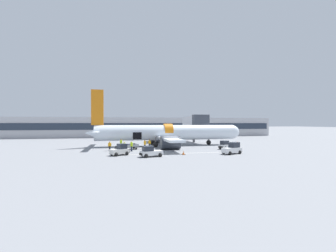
{
  "coord_description": "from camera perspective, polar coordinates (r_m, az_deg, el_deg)",
  "views": [
    {
      "loc": [
        -8.75,
        -38.74,
        4.68
      ],
      "look_at": [
        0.75,
        5.81,
        4.13
      ],
      "focal_mm": 24.0,
      "sensor_mm": 36.0,
      "label": 1
    }
  ],
  "objects": [
    {
      "name": "ground_plane",
      "position": [
        39.99,
        0.69,
        -6.03
      ],
      "size": [
        500.0,
        500.0,
        0.0
      ],
      "primitive_type": "plane",
      "color": "gray"
    },
    {
      "name": "apron_marking_line",
      "position": [
        34.98,
        1.99,
        -6.99
      ],
      "size": [
        18.33,
        0.28,
        0.01
      ],
      "color": "silver",
      "rests_on": "ground_plane"
    },
    {
      "name": "terminal_strip",
      "position": [
        80.28,
        -5.78,
        -0.28
      ],
      "size": [
        92.89,
        9.17,
        6.66
      ],
      "color": "#B2B2B7",
      "rests_on": "ground_plane"
    },
    {
      "name": "jet_bridge_stub",
      "position": [
        54.84,
        6.88,
        0.94
      ],
      "size": [
        3.6,
        11.05,
        6.62
      ],
      "color": "#4C4C51",
      "rests_on": "ground_plane"
    },
    {
      "name": "airplane",
      "position": [
        46.74,
        -0.68,
        -1.84
      ],
      "size": [
        32.62,
        25.91,
        11.28
      ],
      "color": "silver",
      "rests_on": "ground_plane"
    },
    {
      "name": "baggage_tug_lead",
      "position": [
        42.11,
        14.48,
        -4.82
      ],
      "size": [
        3.21,
        2.39,
        1.55
      ],
      "color": "white",
      "rests_on": "ground_plane"
    },
    {
      "name": "baggage_tug_mid",
      "position": [
        33.76,
        -12.08,
        -6.1
      ],
      "size": [
        2.95,
        2.52,
        1.68
      ],
      "color": "silver",
      "rests_on": "ground_plane"
    },
    {
      "name": "baggage_tug_rear",
      "position": [
        35.8,
        16.03,
        -5.64
      ],
      "size": [
        3.49,
        2.45,
        1.77
      ],
      "color": "white",
      "rests_on": "ground_plane"
    },
    {
      "name": "baggage_tug_spare",
      "position": [
        31.65,
        -4.47,
        -6.62
      ],
      "size": [
        3.33,
        2.31,
        1.51
      ],
      "color": "white",
      "rests_on": "ground_plane"
    },
    {
      "name": "baggage_cart_loading",
      "position": [
        40.89,
        -9.8,
        -5.15
      ],
      "size": [
        4.31,
        2.39,
        1.05
      ],
      "color": "#999BA0",
      "rests_on": "ground_plane"
    },
    {
      "name": "ground_crew_loader_a",
      "position": [
        41.06,
        -5.89,
        -4.61
      ],
      "size": [
        0.48,
        0.59,
        1.69
      ],
      "color": "#2D2D33",
      "rests_on": "ground_plane"
    },
    {
      "name": "ground_crew_loader_b",
      "position": [
        39.56,
        -14.59,
        -4.89
      ],
      "size": [
        0.56,
        0.46,
        1.62
      ],
      "color": "black",
      "rests_on": "ground_plane"
    },
    {
      "name": "ground_crew_driver",
      "position": [
        43.22,
        -4.74,
        -4.4
      ],
      "size": [
        0.52,
        0.51,
        1.61
      ],
      "color": "black",
      "rests_on": "ground_plane"
    },
    {
      "name": "ground_crew_supervisor",
      "position": [
        43.19,
        -11.85,
        -4.33
      ],
      "size": [
        0.54,
        0.58,
        1.74
      ],
      "color": "black",
      "rests_on": "ground_plane"
    },
    {
      "name": "ground_crew_helper",
      "position": [
        38.11,
        -11.02,
        -5.07
      ],
      "size": [
        0.57,
        0.47,
        1.64
      ],
      "color": "#2D2D33",
      "rests_on": "ground_plane"
    },
    {
      "name": "ground_crew_marshal",
      "position": [
        38.08,
        -9.24,
        -5.0
      ],
      "size": [
        0.52,
        0.59,
        1.73
      ],
      "color": "#1E2338",
      "rests_on": "ground_plane"
    },
    {
      "name": "suitcase_on_tarmac_upright",
      "position": [
        38.8,
        -13.09,
        -5.69
      ],
      "size": [
        0.41,
        0.3,
        0.87
      ],
      "color": "#2D2D33",
      "rests_on": "ground_plane"
    },
    {
      "name": "safety_cone_nose",
      "position": [
        51.71,
        17.28,
        -4.14
      ],
      "size": [
        0.54,
        0.54,
        0.76
      ],
      "color": "black",
      "rests_on": "ground_plane"
    },
    {
      "name": "safety_cone_engine_left",
      "position": [
        33.82,
        3.93,
        -6.83
      ],
      "size": [
        0.57,
        0.57,
        0.55
      ],
      "color": "black",
      "rests_on": "ground_plane"
    }
  ]
}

